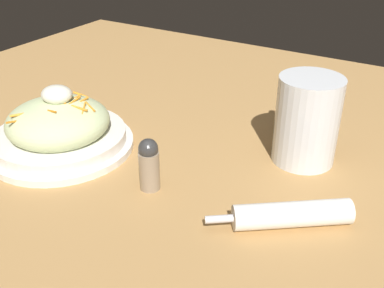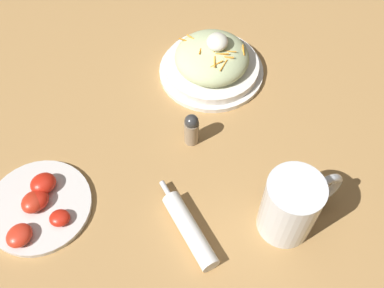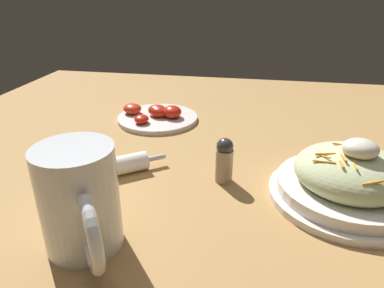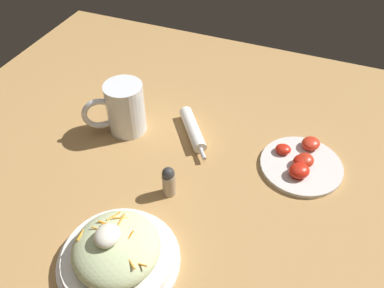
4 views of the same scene
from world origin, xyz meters
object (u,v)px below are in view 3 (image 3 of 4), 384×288
beer_mug (81,204)px  tomato_plate (157,116)px  napkin_roll (106,168)px  salt_shaker (225,159)px  salad_plate (349,179)px

beer_mug → tomato_plate: 0.46m
napkin_roll → tomato_plate: tomato_plate is taller
napkin_roll → salt_shaker: salt_shaker is taller
napkin_roll → tomato_plate: (0.01, 0.29, -0.00)m
salt_shaker → salad_plate: bearing=-6.5°
beer_mug → salt_shaker: 0.26m
salad_plate → tomato_plate: (-0.39, 0.28, -0.02)m
beer_mug → salad_plate: bearing=26.3°
beer_mug → tomato_plate: size_ratio=0.73×
beer_mug → tomato_plate: bearing=94.2°
napkin_roll → salad_plate: bearing=0.6°
salad_plate → napkin_roll: 0.40m
salad_plate → napkin_roll: salad_plate is taller
napkin_roll → tomato_plate: size_ratio=0.83×
napkin_roll → tomato_plate: bearing=87.9°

